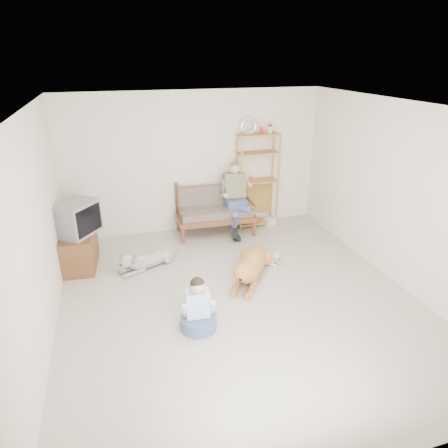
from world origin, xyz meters
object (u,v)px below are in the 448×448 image
object	(u,v)px
loveseat	(215,209)
tv_stand	(79,250)
etagere	(257,180)
golden_retriever	(250,266)

from	to	relation	value
loveseat	tv_stand	xyz separation A→B (m)	(-2.52, -0.72, -0.19)
etagere	golden_retriever	world-z (taller)	etagere
tv_stand	golden_retriever	size ratio (longest dim) A/B	0.64
loveseat	etagere	size ratio (longest dim) A/B	0.70
loveseat	golden_retriever	world-z (taller)	loveseat
etagere	tv_stand	distance (m)	3.61
loveseat	tv_stand	distance (m)	2.63
golden_retriever	tv_stand	bearing A→B (deg)	-171.11
etagere	tv_stand	bearing A→B (deg)	-165.92
loveseat	golden_retriever	xyz separation A→B (m)	(0.07, -1.86, -0.28)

